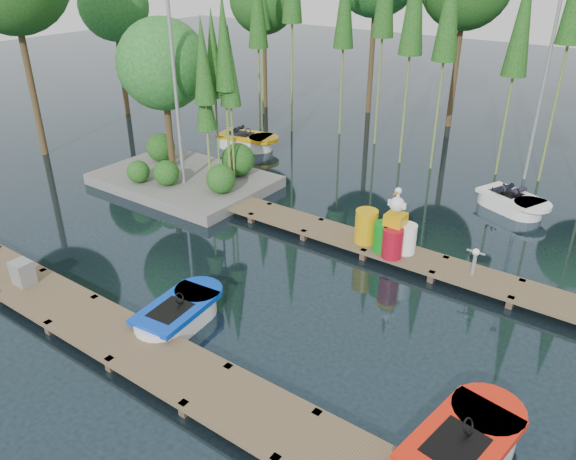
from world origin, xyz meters
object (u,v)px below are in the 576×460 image
Objects in this scene: boat_blue at (178,315)px; boat_yellow_far at (246,141)px; yellow_barrel at (366,226)px; boat_red at (461,449)px; utility_cabinet at (23,273)px; drum_cluster at (394,235)px; island at (177,97)px.

boat_blue is 12.84m from boat_yellow_far.
yellow_barrel reaches higher than boat_blue.
boat_yellow_far is (-13.67, 10.80, 0.02)m from boat_red.
yellow_barrel is at bearing -21.22° from boat_yellow_far.
drum_cluster reaches higher than utility_cabinet.
island is at bearing 128.60° from boat_blue.
boat_blue is at bearing -48.01° from boat_yellow_far.
utility_cabinet is at bearing -164.04° from boat_red.
island is at bearing 174.43° from yellow_barrel.
yellow_barrel reaches higher than boat_red.
boat_yellow_far is at bearing 116.88° from boat_blue.
island reaches higher than boat_yellow_far.
boat_yellow_far is at bearing 103.15° from utility_cabinet.
island is 9.38m from drum_cluster.
drum_cluster is at bearing 57.81° from boat_blue.
boat_yellow_far reaches higher than boat_red.
boat_yellow_far is at bearing 149.39° from yellow_barrel.
utility_cabinet is 9.67m from drum_cluster.
boat_red is 3.14× the size of yellow_barrel.
yellow_barrel reaches higher than utility_cabinet.
boat_blue is (6.30, -6.45, -2.94)m from island.
drum_cluster reaches higher than boat_red.
boat_yellow_far is at bearing 151.20° from drum_cluster.
boat_blue is 4.31× the size of utility_cabinet.
utility_cabinet is at bearing -134.89° from drum_cluster.
island is at bearing 162.57° from boat_red.
boat_blue is at bearing -107.64° from yellow_barrel.
boat_yellow_far is (-0.62, 4.37, -2.88)m from island.
yellow_barrel is at bearing -5.57° from island.
boat_yellow_far is 3.14× the size of yellow_barrel.
boat_red is (6.75, 0.02, 0.03)m from boat_blue.
drum_cluster is (2.74, 5.51, 0.62)m from boat_blue.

